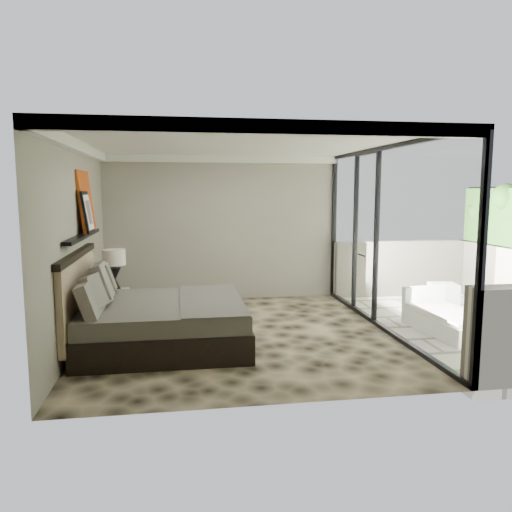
{
  "coord_description": "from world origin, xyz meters",
  "views": [
    {
      "loc": [
        -0.87,
        -7.18,
        2.14
      ],
      "look_at": [
        0.33,
        0.4,
        1.12
      ],
      "focal_mm": 35.0,
      "sensor_mm": 36.0,
      "label": 1
    }
  ],
  "objects": [
    {
      "name": "ceiling",
      "position": [
        0.0,
        0.0,
        2.79
      ],
      "size": [
        4.5,
        5.0,
        0.02
      ],
      "primitive_type": "cube",
      "color": "silver",
      "rests_on": "back_wall"
    },
    {
      "name": "table_lamp",
      "position": [
        -1.89,
        1.04,
        0.95
      ],
      "size": [
        0.37,
        0.37,
        0.67
      ],
      "color": "black",
      "rests_on": "nightstand"
    },
    {
      "name": "lounger",
      "position": [
        3.16,
        -0.35,
        0.18
      ],
      "size": [
        0.87,
        1.55,
        0.58
      ],
      "rotation": [
        0.0,
        0.0,
        0.09
      ],
      "color": "white",
      "rests_on": "terrace_slab"
    },
    {
      "name": "floor",
      "position": [
        0.0,
        0.0,
        0.0
      ],
      "size": [
        5.0,
        5.0,
        0.0
      ],
      "primitive_type": "plane",
      "color": "black",
      "rests_on": "ground"
    },
    {
      "name": "bed",
      "position": [
        -1.18,
        -0.33,
        0.37
      ],
      "size": [
        2.28,
        2.21,
        1.26
      ],
      "color": "black",
      "rests_on": "floor"
    },
    {
      "name": "picture_ledge",
      "position": [
        -2.18,
        0.1,
        1.5
      ],
      "size": [
        0.12,
        2.2,
        0.05
      ],
      "primitive_type": "cube",
      "color": "black",
      "rests_on": "left_wall"
    },
    {
      "name": "abstract_canvas",
      "position": [
        -2.19,
        0.52,
        1.97
      ],
      "size": [
        0.13,
        0.9,
        0.9
      ],
      "primitive_type": "cube",
      "rotation": [
        0.0,
        -0.1,
        0.0
      ],
      "color": "red",
      "rests_on": "picture_ledge"
    },
    {
      "name": "back_wall",
      "position": [
        0.0,
        2.49,
        1.4
      ],
      "size": [
        4.5,
        0.02,
        2.8
      ],
      "primitive_type": "cube",
      "color": "gray",
      "rests_on": "floor"
    },
    {
      "name": "ottoman",
      "position": [
        3.87,
        1.05,
        0.23
      ],
      "size": [
        0.55,
        0.55,
        0.46
      ],
      "primitive_type": "cube",
      "rotation": [
        0.0,
        0.0,
        -0.21
      ],
      "color": "silver",
      "rests_on": "terrace_slab"
    },
    {
      "name": "glass_wall",
      "position": [
        2.25,
        0.0,
        1.4
      ],
      "size": [
        0.08,
        5.0,
        2.8
      ],
      "primitive_type": "cube",
      "color": "white",
      "rests_on": "floor"
    },
    {
      "name": "nightstand",
      "position": [
        -1.91,
        1.05,
        0.23
      ],
      "size": [
        0.55,
        0.55,
        0.46
      ],
      "primitive_type": "cube",
      "rotation": [
        0.0,
        0.0,
        -0.23
      ],
      "color": "black",
      "rests_on": "floor"
    },
    {
      "name": "left_wall",
      "position": [
        -2.24,
        0.0,
        1.4
      ],
      "size": [
        0.02,
        5.0,
        2.8
      ],
      "primitive_type": "cube",
      "color": "gray",
      "rests_on": "floor"
    },
    {
      "name": "terrace_slab",
      "position": [
        3.75,
        0.0,
        -0.06
      ],
      "size": [
        3.0,
        5.0,
        0.12
      ],
      "primitive_type": "cube",
      "color": "beige",
      "rests_on": "ground"
    },
    {
      "name": "framed_print",
      "position": [
        -2.14,
        0.29,
        1.82
      ],
      "size": [
        0.11,
        0.5,
        0.6
      ],
      "primitive_type": "cube",
      "rotation": [
        0.0,
        -0.14,
        0.0
      ],
      "color": "black",
      "rests_on": "picture_ledge"
    }
  ]
}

